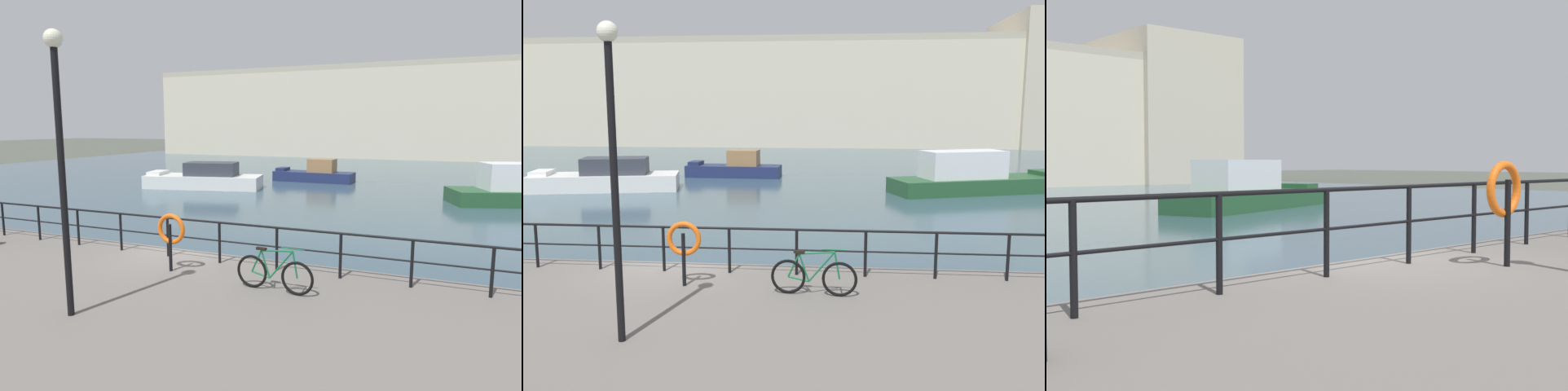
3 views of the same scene
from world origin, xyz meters
TOP-DOWN VIEW (x-y plane):
  - ground_plane at (0.00, 0.00)m, footprint 240.00×240.00m
  - water_basin at (0.00, 30.20)m, footprint 80.00×60.00m
  - harbor_building at (5.30, 57.69)m, footprint 68.97×17.51m
  - moored_green_narrowboat at (11.45, 17.89)m, footprint 10.26×5.79m
  - moored_blue_motorboat at (-8.83, 16.90)m, footprint 8.39×4.38m
  - moored_harbor_tender at (-2.75, 23.49)m, footprint 6.23×2.18m
  - quay_railing at (-0.74, -0.75)m, footprint 20.24×0.07m
  - parked_bicycle at (3.58, -2.11)m, footprint 1.77×0.20m
  - life_ring_stand at (0.80, -1.73)m, footprint 0.75×0.16m
  - quay_lamp_post at (0.56, -4.69)m, footprint 0.32×0.32m

SIDE VIEW (x-z plane):
  - ground_plane at x=0.00m, z-range 0.00..0.00m
  - water_basin at x=0.00m, z-range 0.00..0.01m
  - moored_harbor_tender at x=-2.75m, z-range -0.28..1.50m
  - moored_blue_motorboat at x=-8.83m, z-range -0.22..1.58m
  - moored_green_narrowboat at x=11.45m, z-range -0.31..1.97m
  - parked_bicycle at x=3.58m, z-range 0.72..1.70m
  - quay_railing at x=-0.74m, z-range 1.02..2.10m
  - life_ring_stand at x=0.80m, z-range 1.10..2.50m
  - quay_lamp_post at x=0.56m, z-range 1.49..6.57m
  - harbor_building at x=5.30m, z-range -1.30..13.60m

